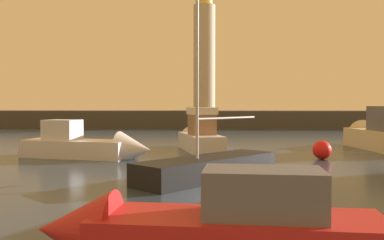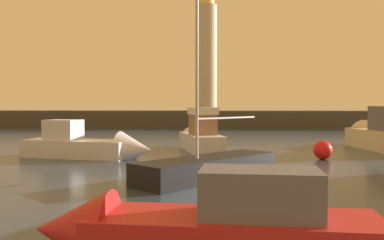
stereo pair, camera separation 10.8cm
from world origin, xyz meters
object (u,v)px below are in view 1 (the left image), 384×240
(motorboat_5, at_px, (376,135))
(sailboat_moored, at_px, (209,166))
(motorboat_0, at_px, (198,137))
(motorboat_3, at_px, (195,229))
(lighthouse, at_px, (204,50))
(motorboat_1, at_px, (92,146))
(mooring_buoy, at_px, (322,150))

(motorboat_5, height_order, sailboat_moored, sailboat_moored)
(motorboat_0, relative_size, motorboat_5, 0.80)
(motorboat_3, relative_size, motorboat_5, 0.77)
(lighthouse, xyz_separation_m, motorboat_0, (0.05, -26.48, -8.90))
(lighthouse, height_order, sailboat_moored, lighthouse)
(motorboat_1, height_order, mooring_buoy, motorboat_1)
(motorboat_1, xyz_separation_m, motorboat_3, (6.22, -15.24, -0.04))
(lighthouse, height_order, mooring_buoy, lighthouse)
(motorboat_3, bearing_deg, mooring_buoy, 67.84)
(motorboat_5, relative_size, mooring_buoy, 8.73)
(sailboat_moored, height_order, mooring_buoy, sailboat_moored)
(motorboat_1, bearing_deg, motorboat_3, -67.81)
(lighthouse, distance_m, motorboat_1, 32.76)
(sailboat_moored, bearing_deg, motorboat_0, 94.11)
(sailboat_moored, bearing_deg, motorboat_5, 47.87)
(lighthouse, distance_m, sailboat_moored, 38.45)
(lighthouse, relative_size, motorboat_1, 2.09)
(motorboat_1, distance_m, mooring_buoy, 12.43)
(motorboat_3, relative_size, sailboat_moored, 0.72)
(mooring_buoy, bearing_deg, motorboat_1, -179.91)
(lighthouse, bearing_deg, motorboat_1, -100.22)
(lighthouse, distance_m, mooring_buoy, 33.02)
(motorboat_3, xyz_separation_m, motorboat_5, (11.24, 21.11, 0.31))
(motorboat_0, xyz_separation_m, sailboat_moored, (0.78, -10.84, -0.35))
(motorboat_5, height_order, mooring_buoy, motorboat_5)
(lighthouse, bearing_deg, motorboat_5, -64.68)
(mooring_buoy, bearing_deg, motorboat_3, -112.16)
(motorboat_3, height_order, motorboat_5, motorboat_5)
(motorboat_5, bearing_deg, motorboat_1, -161.43)
(motorboat_1, xyz_separation_m, mooring_buoy, (12.43, 0.02, -0.14))
(motorboat_1, xyz_separation_m, sailboat_moored, (6.41, -6.35, -0.15))
(motorboat_3, xyz_separation_m, mooring_buoy, (6.21, 15.26, -0.10))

